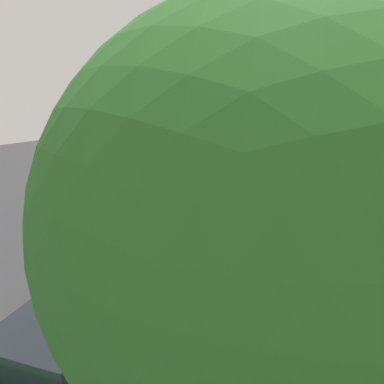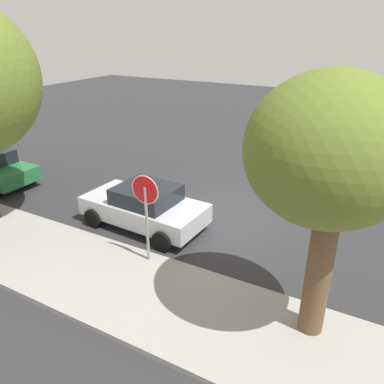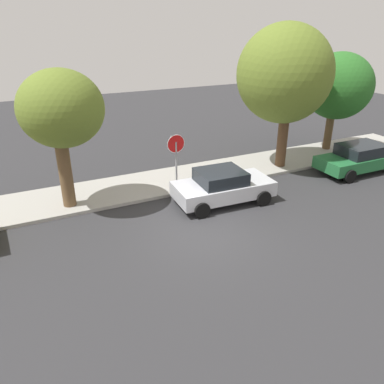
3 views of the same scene
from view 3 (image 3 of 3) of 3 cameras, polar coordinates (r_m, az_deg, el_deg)
ground_plane at (r=13.49m, az=2.04°, el=-6.36°), size 60.00×60.00×0.00m
sidewalk_curb at (r=17.49m, az=-5.44°, el=1.33°), size 32.00×3.03×0.14m
stop_sign at (r=16.00m, az=-2.44°, el=5.92°), size 0.80×0.08×2.64m
parked_car_silver at (r=15.52m, az=4.67°, el=0.90°), size 4.16×2.26×1.42m
parked_car_green at (r=20.57m, az=24.25°, el=4.79°), size 4.53×2.07×1.42m
street_tree_near_corner at (r=22.64m, az=21.39°, el=14.74°), size 3.69×3.69×5.51m
street_tree_mid_block at (r=14.66m, az=-19.29°, el=11.63°), size 3.10×3.10×5.48m
street_tree_far at (r=18.91m, az=13.91°, el=16.98°), size 4.51×4.51×6.98m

